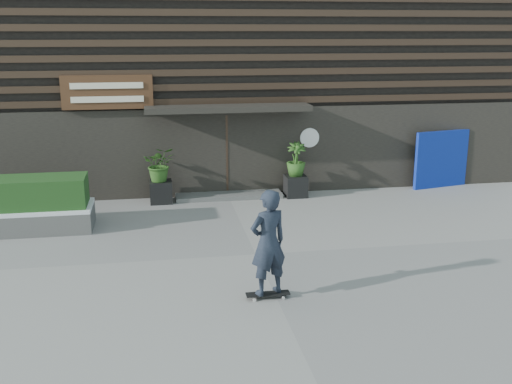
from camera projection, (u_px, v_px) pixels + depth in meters
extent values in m
plane|color=gray|center=(256.00, 254.00, 12.85)|extent=(80.00, 80.00, 0.00)
cube|color=#4E4E4C|center=(229.00, 195.00, 17.21)|extent=(3.00, 0.80, 0.12)
cube|color=black|center=(161.00, 192.00, 16.65)|extent=(0.60, 0.60, 0.60)
imported|color=#2D591E|center=(160.00, 164.00, 16.45)|extent=(0.86, 0.75, 0.96)
cube|color=black|center=(296.00, 186.00, 17.27)|extent=(0.60, 0.60, 0.60)
imported|color=#2D591E|center=(296.00, 159.00, 17.07)|extent=(0.54, 0.54, 0.96)
cube|color=#494946|center=(17.00, 221.00, 14.28)|extent=(3.50, 1.20, 0.50)
cube|color=white|center=(16.00, 209.00, 14.21)|extent=(3.50, 1.20, 0.08)
cube|color=#193C16|center=(14.00, 193.00, 14.11)|extent=(3.30, 1.00, 0.70)
cube|color=#0B2296|center=(441.00, 159.00, 18.15)|extent=(1.81, 0.51, 1.71)
cube|color=black|center=(208.00, 48.00, 21.33)|extent=(18.00, 10.00, 8.00)
cube|color=black|center=(227.00, 152.00, 17.23)|extent=(18.00, 0.12, 2.50)
cube|color=#38281E|center=(226.00, 101.00, 16.79)|extent=(17.60, 0.08, 0.18)
cube|color=#38281E|center=(226.00, 87.00, 16.69)|extent=(17.60, 0.08, 0.18)
cube|color=#38281E|center=(226.00, 72.00, 16.59)|extent=(17.60, 0.08, 0.18)
cube|color=#38281E|center=(226.00, 58.00, 16.49)|extent=(17.60, 0.08, 0.18)
cube|color=#38281E|center=(226.00, 43.00, 16.39)|extent=(17.60, 0.08, 0.18)
cube|color=#38281E|center=(225.00, 28.00, 16.29)|extent=(17.60, 0.08, 0.18)
cube|color=#38281E|center=(225.00, 13.00, 16.18)|extent=(17.60, 0.08, 0.18)
cube|color=black|center=(228.00, 108.00, 16.47)|extent=(4.50, 1.00, 0.15)
cube|color=black|center=(226.00, 154.00, 17.41)|extent=(2.40, 0.30, 2.30)
cube|color=#38281E|center=(227.00, 155.00, 17.23)|extent=(0.06, 0.10, 2.30)
cube|color=#472B19|center=(107.00, 92.00, 16.12)|extent=(2.40, 0.10, 0.90)
cube|color=beige|center=(107.00, 86.00, 16.01)|extent=(1.90, 0.02, 0.16)
cube|color=beige|center=(108.00, 99.00, 16.10)|extent=(1.90, 0.02, 0.16)
cylinder|color=white|center=(310.00, 138.00, 17.45)|extent=(0.56, 0.03, 0.56)
cube|color=black|center=(268.00, 294.00, 10.73)|extent=(0.78, 0.20, 0.02)
cylinder|color=#B6B7B1|center=(254.00, 300.00, 10.61)|extent=(0.06, 0.03, 0.06)
cylinder|color=beige|center=(253.00, 295.00, 10.80)|extent=(0.06, 0.03, 0.06)
cylinder|color=#A5A6A1|center=(283.00, 298.00, 10.69)|extent=(0.06, 0.03, 0.06)
cylinder|color=#A1A19C|center=(281.00, 293.00, 10.88)|extent=(0.06, 0.03, 0.06)
imported|color=black|center=(268.00, 243.00, 10.48)|extent=(0.81, 0.66, 1.90)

